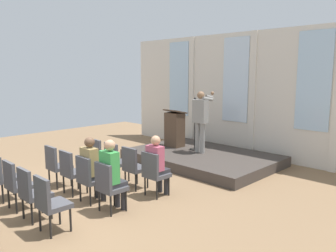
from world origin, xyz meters
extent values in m
plane|color=#846647|center=(0.00, 0.00, 0.00)|extent=(16.06, 16.06, 0.00)
cube|color=silver|center=(0.00, 6.18, 1.88)|extent=(8.96, 0.10, 3.76)
cube|color=silver|center=(-2.39, 6.12, 2.31)|extent=(0.90, 0.04, 2.59)
cube|color=silver|center=(-1.79, 6.12, 1.88)|extent=(0.20, 0.08, 3.76)
cube|color=silver|center=(0.00, 6.12, 2.31)|extent=(0.90, 0.04, 2.59)
cube|color=silver|center=(0.60, 6.12, 1.88)|extent=(0.20, 0.08, 3.76)
cube|color=silver|center=(2.39, 6.12, 2.31)|extent=(0.90, 0.04, 2.59)
cube|color=#3F3833|center=(0.00, 4.51, 0.14)|extent=(4.03, 2.73, 0.28)
cylinder|color=gray|center=(-0.16, 4.50, 0.71)|extent=(0.14, 0.14, 0.86)
cylinder|color=gray|center=(0.02, 4.50, 0.71)|extent=(0.14, 0.14, 0.86)
cube|color=gray|center=(-0.07, 4.50, 1.46)|extent=(0.42, 0.22, 0.65)
cube|color=#B28C19|center=(-0.07, 4.61, 1.54)|extent=(0.06, 0.01, 0.39)
sphere|color=#8C6647|center=(-0.07, 4.51, 1.92)|extent=(0.21, 0.21, 0.21)
cylinder|color=gray|center=(-0.31, 4.58, 1.56)|extent=(0.09, 0.28, 0.45)
cylinder|color=gray|center=(0.08, 4.63, 1.81)|extent=(0.15, 0.36, 0.15)
cylinder|color=gray|center=(0.03, 4.76, 1.86)|extent=(0.11, 0.34, 0.15)
sphere|color=#8C6647|center=(-0.06, 5.03, 1.95)|extent=(0.10, 0.10, 0.10)
cylinder|color=black|center=(-0.41, 4.66, 0.29)|extent=(0.28, 0.28, 0.03)
cylinder|color=black|center=(-0.41, 4.66, 1.03)|extent=(0.02, 0.02, 1.45)
sphere|color=#262626|center=(-0.41, 4.66, 1.80)|extent=(0.07, 0.07, 0.07)
cube|color=#4C3828|center=(-1.15, 4.59, 0.80)|extent=(0.52, 0.40, 1.05)
cube|color=#4C3828|center=(-1.15, 4.61, 1.37)|extent=(0.60, 0.48, 0.14)
cylinder|color=black|center=(-0.81, 1.97, 0.20)|extent=(0.04, 0.04, 0.40)
cylinder|color=black|center=(-1.17, 1.97, 0.20)|extent=(0.04, 0.04, 0.40)
cylinder|color=black|center=(-0.81, 1.63, 0.20)|extent=(0.04, 0.04, 0.40)
cylinder|color=black|center=(-1.17, 1.63, 0.20)|extent=(0.04, 0.04, 0.40)
cube|color=#47474C|center=(-0.99, 1.80, 0.44)|extent=(0.46, 0.44, 0.08)
cube|color=#47474C|center=(-0.99, 1.61, 0.71)|extent=(0.46, 0.06, 0.46)
cylinder|color=black|center=(-0.15, 1.97, 0.20)|extent=(0.04, 0.04, 0.40)
cylinder|color=black|center=(-0.51, 1.97, 0.20)|extent=(0.04, 0.04, 0.40)
cylinder|color=black|center=(-0.15, 1.63, 0.20)|extent=(0.04, 0.04, 0.40)
cylinder|color=black|center=(-0.51, 1.63, 0.20)|extent=(0.04, 0.04, 0.40)
cube|color=#47474C|center=(-0.33, 1.80, 0.44)|extent=(0.46, 0.44, 0.08)
cube|color=#47474C|center=(-0.33, 1.61, 0.71)|extent=(0.46, 0.06, 0.46)
cylinder|color=black|center=(0.51, 1.97, 0.20)|extent=(0.04, 0.04, 0.40)
cylinder|color=black|center=(0.15, 1.97, 0.20)|extent=(0.04, 0.04, 0.40)
cylinder|color=black|center=(0.51, 1.63, 0.20)|extent=(0.04, 0.04, 0.40)
cylinder|color=black|center=(0.15, 1.63, 0.20)|extent=(0.04, 0.04, 0.40)
cube|color=#47474C|center=(0.33, 1.80, 0.44)|extent=(0.46, 0.44, 0.08)
cube|color=#47474C|center=(0.33, 1.61, 0.71)|extent=(0.46, 0.06, 0.46)
cylinder|color=black|center=(1.17, 1.97, 0.20)|extent=(0.04, 0.04, 0.40)
cylinder|color=black|center=(0.81, 1.97, 0.20)|extent=(0.04, 0.04, 0.40)
cylinder|color=black|center=(1.17, 1.63, 0.20)|extent=(0.04, 0.04, 0.40)
cylinder|color=black|center=(0.81, 1.63, 0.20)|extent=(0.04, 0.04, 0.40)
cube|color=#47474C|center=(0.99, 1.80, 0.44)|extent=(0.46, 0.44, 0.08)
cube|color=#47474C|center=(0.99, 1.61, 0.71)|extent=(0.46, 0.06, 0.46)
cylinder|color=#2D2D33|center=(0.90, 1.98, 0.22)|extent=(0.10, 0.10, 0.44)
cylinder|color=#2D2D33|center=(1.08, 1.98, 0.22)|extent=(0.10, 0.10, 0.44)
cube|color=#2D2D33|center=(0.99, 1.86, 0.50)|extent=(0.34, 0.36, 0.12)
cube|color=#B24C66|center=(0.99, 1.75, 0.81)|extent=(0.36, 0.20, 0.50)
sphere|color=tan|center=(0.99, 1.77, 1.17)|extent=(0.20, 0.20, 0.20)
cylinder|color=black|center=(-0.81, 0.84, 0.20)|extent=(0.04, 0.04, 0.40)
cylinder|color=black|center=(-1.17, 0.84, 0.20)|extent=(0.04, 0.04, 0.40)
cylinder|color=black|center=(-0.81, 0.50, 0.20)|extent=(0.04, 0.04, 0.40)
cylinder|color=black|center=(-1.17, 0.50, 0.20)|extent=(0.04, 0.04, 0.40)
cube|color=#47474C|center=(-0.99, 0.67, 0.44)|extent=(0.46, 0.44, 0.08)
cube|color=#47474C|center=(-0.99, 0.48, 0.71)|extent=(0.46, 0.06, 0.46)
cylinder|color=black|center=(-0.15, 0.84, 0.20)|extent=(0.04, 0.04, 0.40)
cylinder|color=black|center=(-0.51, 0.84, 0.20)|extent=(0.04, 0.04, 0.40)
cylinder|color=black|center=(-0.15, 0.50, 0.20)|extent=(0.04, 0.04, 0.40)
cylinder|color=black|center=(-0.51, 0.50, 0.20)|extent=(0.04, 0.04, 0.40)
cube|color=#47474C|center=(-0.33, 0.67, 0.44)|extent=(0.46, 0.44, 0.08)
cube|color=#47474C|center=(-0.33, 0.48, 0.71)|extent=(0.46, 0.06, 0.46)
cylinder|color=black|center=(0.51, 0.84, 0.20)|extent=(0.04, 0.04, 0.40)
cylinder|color=black|center=(0.15, 0.84, 0.20)|extent=(0.04, 0.04, 0.40)
cylinder|color=black|center=(0.51, 0.50, 0.20)|extent=(0.04, 0.04, 0.40)
cylinder|color=black|center=(0.15, 0.50, 0.20)|extent=(0.04, 0.04, 0.40)
cube|color=#47474C|center=(0.33, 0.67, 0.44)|extent=(0.46, 0.44, 0.08)
cube|color=#47474C|center=(0.33, 0.48, 0.71)|extent=(0.46, 0.06, 0.46)
cylinder|color=#2D2D33|center=(0.24, 0.85, 0.22)|extent=(0.10, 0.10, 0.44)
cylinder|color=#2D2D33|center=(0.42, 0.85, 0.22)|extent=(0.10, 0.10, 0.44)
cube|color=#2D2D33|center=(0.33, 0.73, 0.50)|extent=(0.34, 0.36, 0.12)
cube|color=#997F4C|center=(0.33, 0.62, 0.83)|extent=(0.36, 0.20, 0.54)
sphere|color=brown|center=(0.33, 0.64, 1.21)|extent=(0.20, 0.20, 0.20)
cylinder|color=black|center=(1.17, 0.84, 0.20)|extent=(0.04, 0.04, 0.40)
cylinder|color=black|center=(0.81, 0.84, 0.20)|extent=(0.04, 0.04, 0.40)
cylinder|color=black|center=(1.17, 0.50, 0.20)|extent=(0.04, 0.04, 0.40)
cylinder|color=black|center=(0.81, 0.50, 0.20)|extent=(0.04, 0.04, 0.40)
cube|color=#47474C|center=(0.99, 0.67, 0.44)|extent=(0.46, 0.44, 0.08)
cube|color=#47474C|center=(0.99, 0.48, 0.71)|extent=(0.46, 0.06, 0.46)
cylinder|color=#2D2D33|center=(0.90, 0.85, 0.22)|extent=(0.10, 0.10, 0.44)
cylinder|color=#2D2D33|center=(1.08, 0.85, 0.22)|extent=(0.10, 0.10, 0.44)
cube|color=#2D2D33|center=(0.99, 0.73, 0.50)|extent=(0.34, 0.36, 0.12)
cube|color=green|center=(0.99, 0.62, 0.85)|extent=(0.36, 0.20, 0.58)
sphere|color=tan|center=(0.99, 0.64, 1.25)|extent=(0.20, 0.20, 0.20)
cylinder|color=black|center=(-0.81, -0.29, 0.20)|extent=(0.04, 0.04, 0.40)
cylinder|color=black|center=(-1.17, -0.29, 0.20)|extent=(0.04, 0.04, 0.40)
cylinder|color=black|center=(-0.81, -0.63, 0.20)|extent=(0.04, 0.04, 0.40)
cube|color=#47474C|center=(-0.99, -0.46, 0.44)|extent=(0.46, 0.44, 0.08)
cylinder|color=black|center=(-0.15, -0.29, 0.20)|extent=(0.04, 0.04, 0.40)
cylinder|color=black|center=(-0.51, -0.29, 0.20)|extent=(0.04, 0.04, 0.40)
cylinder|color=black|center=(-0.15, -0.63, 0.20)|extent=(0.04, 0.04, 0.40)
cylinder|color=black|center=(-0.51, -0.63, 0.20)|extent=(0.04, 0.04, 0.40)
cube|color=#47474C|center=(-0.33, -0.46, 0.44)|extent=(0.46, 0.44, 0.08)
cube|color=#47474C|center=(-0.33, -0.65, 0.71)|extent=(0.46, 0.06, 0.46)
cylinder|color=black|center=(0.51, -0.29, 0.20)|extent=(0.04, 0.04, 0.40)
cylinder|color=black|center=(0.15, -0.29, 0.20)|extent=(0.04, 0.04, 0.40)
cylinder|color=black|center=(0.51, -0.63, 0.20)|extent=(0.04, 0.04, 0.40)
cylinder|color=black|center=(0.15, -0.63, 0.20)|extent=(0.04, 0.04, 0.40)
cube|color=#47474C|center=(0.33, -0.46, 0.44)|extent=(0.46, 0.44, 0.08)
cube|color=#47474C|center=(0.33, -0.65, 0.71)|extent=(0.46, 0.06, 0.46)
cylinder|color=black|center=(1.17, -0.29, 0.20)|extent=(0.04, 0.04, 0.40)
cylinder|color=black|center=(0.81, -0.29, 0.20)|extent=(0.04, 0.04, 0.40)
cylinder|color=black|center=(1.17, -0.63, 0.20)|extent=(0.04, 0.04, 0.40)
cylinder|color=black|center=(0.81, -0.63, 0.20)|extent=(0.04, 0.04, 0.40)
cube|color=#47474C|center=(0.99, -0.46, 0.44)|extent=(0.46, 0.44, 0.08)
cube|color=#47474C|center=(0.99, -0.65, 0.71)|extent=(0.46, 0.06, 0.46)
camera|label=1|loc=(5.85, -2.80, 2.52)|focal=35.79mm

